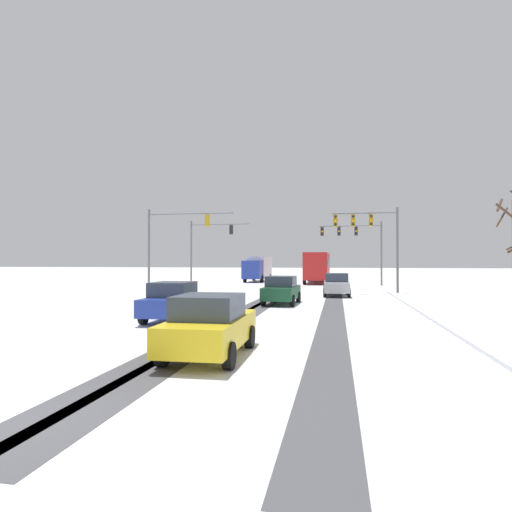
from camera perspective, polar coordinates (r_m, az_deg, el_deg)
The scene contains 15 objects.
ground_plane at distance 8.07m, azimuth -30.25°, elevation -18.60°, with size 300.00×300.00×0.00m, color silver.
wheel_track_left_lane at distance 20.98m, azimuth 9.98°, elevation -7.45°, with size 1.09×33.04×0.01m, color #4C4C51.
wheel_track_right_lane at distance 21.37m, azimuth -0.48°, elevation -7.34°, with size 1.03×33.04×0.01m, color #4C4C51.
wheel_track_center at distance 21.50m, azimuth -2.10°, elevation -7.30°, with size 0.85×33.04×0.01m, color #4C4C51.
sidewalk_kerb_right at distance 20.33m, azimuth 27.34°, elevation -7.45°, with size 4.00×33.04×0.12m, color white.
traffic_signal_far_right at distance 45.94m, azimuth 12.91°, elevation 2.26°, with size 6.36×0.40×6.50m.
traffic_signal_far_left at distance 43.71m, azimuth -6.42°, elevation 1.90°, with size 6.08×0.50×6.50m.
traffic_signal_near_right at distance 33.96m, azimuth 14.79°, elevation 3.19°, with size 4.88×0.45×6.50m.
traffic_signal_near_left at distance 34.27m, azimuth -10.87°, elevation 2.69°, with size 6.85×0.38×6.50m.
car_silver_lead at distance 31.57m, azimuth 10.45°, elevation -3.68°, with size 1.91×4.14×1.62m.
car_dark_green_second at distance 25.30m, azimuth 3.35°, elevation -4.44°, with size 1.97×4.17×1.62m.
car_blue_third at distance 18.63m, azimuth -10.68°, elevation -5.80°, with size 1.93×4.15×1.62m.
car_yellow_cab_fourth at distance 11.58m, azimuth -6.04°, elevation -8.98°, with size 1.87×4.12×1.62m.
bus_oncoming at distance 50.35m, azimuth 8.03°, elevation -1.20°, with size 2.72×11.01×3.38m.
box_truck_delivery at distance 52.90m, azimuth 0.22°, elevation -1.57°, with size 2.50×7.47×3.02m.
Camera 1 is at (5.00, -5.81, 2.50)m, focal length 30.65 mm.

